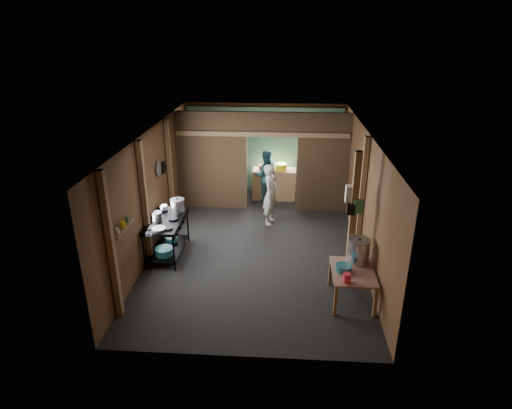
# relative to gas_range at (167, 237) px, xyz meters

# --- Properties ---
(floor) EXTENTS (4.50, 7.00, 0.00)m
(floor) POSITION_rel_gas_range_xyz_m (1.88, 0.51, -0.42)
(floor) COLOR #242424
(floor) RESTS_ON ground
(ceiling) EXTENTS (4.50, 7.00, 0.00)m
(ceiling) POSITION_rel_gas_range_xyz_m (1.88, 0.51, 2.18)
(ceiling) COLOR #3A3632
(ceiling) RESTS_ON ground
(wall_back) EXTENTS (4.50, 0.00, 2.60)m
(wall_back) POSITION_rel_gas_range_xyz_m (1.88, 4.01, 0.88)
(wall_back) COLOR brown
(wall_back) RESTS_ON ground
(wall_front) EXTENTS (4.50, 0.00, 2.60)m
(wall_front) POSITION_rel_gas_range_xyz_m (1.88, -2.99, 0.88)
(wall_front) COLOR brown
(wall_front) RESTS_ON ground
(wall_left) EXTENTS (0.00, 7.00, 2.60)m
(wall_left) POSITION_rel_gas_range_xyz_m (-0.37, 0.51, 0.88)
(wall_left) COLOR brown
(wall_left) RESTS_ON ground
(wall_right) EXTENTS (0.00, 7.00, 2.60)m
(wall_right) POSITION_rel_gas_range_xyz_m (4.13, 0.51, 0.88)
(wall_right) COLOR brown
(wall_right) RESTS_ON ground
(partition_left) EXTENTS (1.85, 0.10, 2.60)m
(partition_left) POSITION_rel_gas_range_xyz_m (0.55, 2.71, 0.88)
(partition_left) COLOR brown
(partition_left) RESTS_ON floor
(partition_right) EXTENTS (1.35, 0.10, 2.60)m
(partition_right) POSITION_rel_gas_range_xyz_m (3.46, 2.71, 0.88)
(partition_right) COLOR brown
(partition_right) RESTS_ON floor
(partition_header) EXTENTS (1.30, 0.10, 0.60)m
(partition_header) POSITION_rel_gas_range_xyz_m (2.13, 2.71, 1.88)
(partition_header) COLOR brown
(partition_header) RESTS_ON wall_back
(turquoise_panel) EXTENTS (4.40, 0.06, 2.50)m
(turquoise_panel) POSITION_rel_gas_range_xyz_m (1.88, 3.95, 0.83)
(turquoise_panel) COLOR #5EA49F
(turquoise_panel) RESTS_ON wall_back
(back_counter) EXTENTS (1.20, 0.50, 0.85)m
(back_counter) POSITION_rel_gas_range_xyz_m (2.18, 3.46, 0.01)
(back_counter) COLOR #96714A
(back_counter) RESTS_ON floor
(wall_clock) EXTENTS (0.20, 0.03, 0.20)m
(wall_clock) POSITION_rel_gas_range_xyz_m (2.13, 3.91, 1.48)
(wall_clock) COLOR silver
(wall_clock) RESTS_ON wall_back
(post_left_a) EXTENTS (0.10, 0.12, 2.60)m
(post_left_a) POSITION_rel_gas_range_xyz_m (-0.30, -2.09, 0.88)
(post_left_a) COLOR #96714A
(post_left_a) RESTS_ON floor
(post_left_b) EXTENTS (0.10, 0.12, 2.60)m
(post_left_b) POSITION_rel_gas_range_xyz_m (-0.30, -0.29, 0.88)
(post_left_b) COLOR #96714A
(post_left_b) RESTS_ON floor
(post_left_c) EXTENTS (0.10, 0.12, 2.60)m
(post_left_c) POSITION_rel_gas_range_xyz_m (-0.30, 1.71, 0.88)
(post_left_c) COLOR #96714A
(post_left_c) RESTS_ON floor
(post_right) EXTENTS (0.10, 0.12, 2.60)m
(post_right) POSITION_rel_gas_range_xyz_m (4.06, 0.31, 0.88)
(post_right) COLOR #96714A
(post_right) RESTS_ON floor
(post_free) EXTENTS (0.12, 0.12, 2.60)m
(post_free) POSITION_rel_gas_range_xyz_m (3.73, -0.79, 0.88)
(post_free) COLOR #96714A
(post_free) RESTS_ON floor
(cross_beam) EXTENTS (4.40, 0.12, 0.12)m
(cross_beam) POSITION_rel_gas_range_xyz_m (1.88, 2.66, 1.63)
(cross_beam) COLOR #96714A
(cross_beam) RESTS_ON wall_left
(pan_lid_big) EXTENTS (0.03, 0.34, 0.34)m
(pan_lid_big) POSITION_rel_gas_range_xyz_m (-0.33, 0.91, 1.23)
(pan_lid_big) COLOR gray
(pan_lid_big) RESTS_ON wall_left
(pan_lid_small) EXTENTS (0.03, 0.30, 0.30)m
(pan_lid_small) POSITION_rel_gas_range_xyz_m (-0.33, 1.31, 1.13)
(pan_lid_small) COLOR black
(pan_lid_small) RESTS_ON wall_left
(wall_shelf) EXTENTS (0.14, 0.80, 0.03)m
(wall_shelf) POSITION_rel_gas_range_xyz_m (-0.27, -1.59, 0.98)
(wall_shelf) COLOR #96714A
(wall_shelf) RESTS_ON wall_left
(jar_white) EXTENTS (0.07, 0.07, 0.10)m
(jar_white) POSITION_rel_gas_range_xyz_m (-0.27, -1.84, 1.05)
(jar_white) COLOR silver
(jar_white) RESTS_ON wall_shelf
(jar_yellow) EXTENTS (0.08, 0.08, 0.10)m
(jar_yellow) POSITION_rel_gas_range_xyz_m (-0.27, -1.59, 1.05)
(jar_yellow) COLOR yellow
(jar_yellow) RESTS_ON wall_shelf
(jar_green) EXTENTS (0.06, 0.06, 0.10)m
(jar_green) POSITION_rel_gas_range_xyz_m (-0.27, -1.37, 1.05)
(jar_green) COLOR #3B8B4D
(jar_green) RESTS_ON wall_shelf
(bag_white) EXTENTS (0.22, 0.15, 0.32)m
(bag_white) POSITION_rel_gas_range_xyz_m (3.68, -0.71, 1.36)
(bag_white) COLOR silver
(bag_white) RESTS_ON post_free
(bag_green) EXTENTS (0.16, 0.12, 0.24)m
(bag_green) POSITION_rel_gas_range_xyz_m (3.80, -0.85, 1.18)
(bag_green) COLOR #3B8B4D
(bag_green) RESTS_ON post_free
(bag_black) EXTENTS (0.14, 0.10, 0.20)m
(bag_black) POSITION_rel_gas_range_xyz_m (3.66, -0.87, 1.13)
(bag_black) COLOR black
(bag_black) RESTS_ON post_free
(gas_range) EXTENTS (0.73, 1.42, 0.84)m
(gas_range) POSITION_rel_gas_range_xyz_m (0.00, 0.00, 0.00)
(gas_range) COLOR black
(gas_range) RESTS_ON floor
(prep_table) EXTENTS (0.74, 1.02, 0.60)m
(prep_table) POSITION_rel_gas_range_xyz_m (3.71, -1.41, -0.12)
(prep_table) COLOR #A37861
(prep_table) RESTS_ON floor
(stove_pot_large) EXTENTS (0.34, 0.34, 0.31)m
(stove_pot_large) POSITION_rel_gas_range_xyz_m (0.17, 0.42, 0.55)
(stove_pot_large) COLOR silver
(stove_pot_large) RESTS_ON gas_range
(stove_pot_med) EXTENTS (0.25, 0.25, 0.20)m
(stove_pot_med) POSITION_rel_gas_range_xyz_m (-0.17, -0.06, 0.50)
(stove_pot_med) COLOR silver
(stove_pot_med) RESTS_ON gas_range
(stove_saucepan) EXTENTS (0.22, 0.22, 0.11)m
(stove_saucepan) POSITION_rel_gas_range_xyz_m (-0.17, 0.48, 0.47)
(stove_saucepan) COLOR silver
(stove_saucepan) RESTS_ON gas_range
(frying_pan) EXTENTS (0.44, 0.56, 0.07)m
(frying_pan) POSITION_rel_gas_range_xyz_m (0.00, -0.50, 0.44)
(frying_pan) COLOR gray
(frying_pan) RESTS_ON gas_range
(blue_tub_front) EXTENTS (0.38, 0.38, 0.16)m
(blue_tub_front) POSITION_rel_gas_range_xyz_m (0.00, -0.30, -0.18)
(blue_tub_front) COLOR #22686E
(blue_tub_front) RESTS_ON gas_range
(blue_tub_back) EXTENTS (0.26, 0.26, 0.11)m
(blue_tub_back) POSITION_rel_gas_range_xyz_m (0.00, 0.31, -0.20)
(blue_tub_back) COLOR #22686E
(blue_tub_back) RESTS_ON gas_range
(stock_pot) EXTENTS (0.47, 0.47, 0.47)m
(stock_pot) POSITION_rel_gas_range_xyz_m (3.83, -1.09, 0.40)
(stock_pot) COLOR silver
(stock_pot) RESTS_ON prep_table
(wash_basin) EXTENTS (0.29, 0.29, 0.11)m
(wash_basin) POSITION_rel_gas_range_xyz_m (3.54, -1.41, 0.23)
(wash_basin) COLOR #22686E
(wash_basin) RESTS_ON prep_table
(pink_bucket) EXTENTS (0.14, 0.14, 0.16)m
(pink_bucket) POSITION_rel_gas_range_xyz_m (3.55, -1.78, 0.26)
(pink_bucket) COLOR #EB2B3F
(pink_bucket) RESTS_ON prep_table
(knife) EXTENTS (0.30, 0.07, 0.01)m
(knife) POSITION_rel_gas_range_xyz_m (3.68, -1.91, 0.19)
(knife) COLOR silver
(knife) RESTS_ON prep_table
(yellow_tub) EXTENTS (0.33, 0.33, 0.18)m
(yellow_tub) POSITION_rel_gas_range_xyz_m (2.36, 3.46, 0.52)
(yellow_tub) COLOR yellow
(yellow_tub) RESTS_ON back_counter
(red_cup) EXTENTS (0.12, 0.12, 0.14)m
(red_cup) POSITION_rel_gas_range_xyz_m (1.81, 3.46, 0.50)
(red_cup) COLOR #B93330
(red_cup) RESTS_ON back_counter
(cook) EXTENTS (0.49, 0.63, 1.52)m
(cook) POSITION_rel_gas_range_xyz_m (2.15, 1.78, 0.34)
(cook) COLOR beige
(cook) RESTS_ON floor
(worker_back) EXTENTS (0.78, 0.65, 1.45)m
(worker_back) POSITION_rel_gas_range_xyz_m (1.94, 3.31, 0.31)
(worker_back) COLOR #285967
(worker_back) RESTS_ON floor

